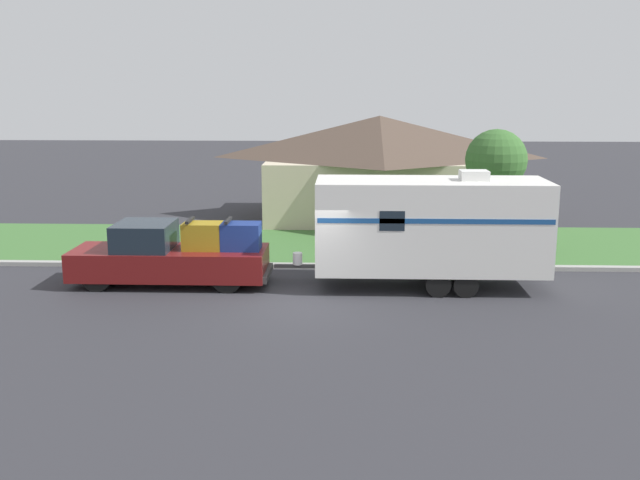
% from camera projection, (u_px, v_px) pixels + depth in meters
% --- Properties ---
extents(ground_plane, '(120.00, 120.00, 0.00)m').
position_uv_depth(ground_plane, '(303.00, 301.00, 19.78)').
color(ground_plane, '#2D2D33').
extents(curb_strip, '(80.00, 0.30, 0.14)m').
position_uv_depth(curb_strip, '(310.00, 266.00, 23.43)').
color(curb_strip, '#999993').
rests_on(curb_strip, ground_plane).
extents(lawn_strip, '(80.00, 7.00, 0.03)m').
position_uv_depth(lawn_strip, '(315.00, 244.00, 27.00)').
color(lawn_strip, '#3D6B33').
rests_on(lawn_strip, ground_plane).
extents(house_across_street, '(10.65, 7.09, 4.58)m').
position_uv_depth(house_across_street, '(379.00, 165.00, 32.09)').
color(house_across_street, beige).
rests_on(house_across_street, ground_plane).
extents(pickup_truck, '(5.91, 1.97, 2.01)m').
position_uv_depth(pickup_truck, '(172.00, 256.00, 21.34)').
color(pickup_truck, black).
rests_on(pickup_truck, ground_plane).
extents(travel_trailer, '(7.95, 2.37, 3.48)m').
position_uv_depth(travel_trailer, '(431.00, 225.00, 20.85)').
color(travel_trailer, black).
rests_on(travel_trailer, ground_plane).
extents(mailbox, '(0.48, 0.20, 1.38)m').
position_uv_depth(mailbox, '(399.00, 231.00, 24.08)').
color(mailbox, brown).
rests_on(mailbox, ground_plane).
extents(tree_in_yard, '(2.18, 2.18, 4.39)m').
position_uv_depth(tree_in_yard, '(496.00, 161.00, 25.28)').
color(tree_in_yard, brown).
rests_on(tree_in_yard, ground_plane).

